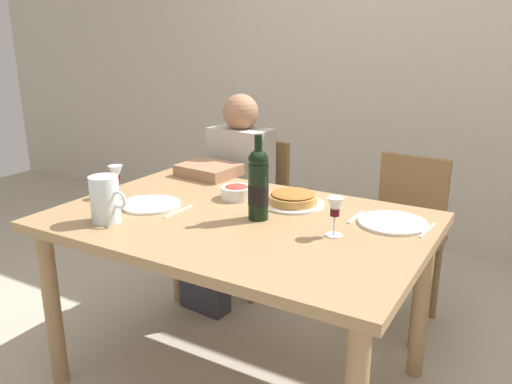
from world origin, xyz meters
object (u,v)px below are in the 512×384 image
Objects in this scene: chair_right at (403,230)px; wine_bottle at (258,184)px; dinner_plate_left_setting at (151,205)px; water_pitcher at (105,202)px; wine_glass_left_diner at (335,209)px; salad_bowl at (237,191)px; wine_glass_right_diner at (116,175)px; diner_left at (229,194)px; baked_tart at (293,199)px; dinner_plate_right_setting at (393,223)px; chair_left at (253,203)px; dining_table at (238,238)px.

wine_bottle is at bearing 70.56° from chair_right.
dinner_plate_left_setting is (-0.48, -0.10, -0.14)m from wine_bottle.
wine_bottle is 1.85× the size of water_pitcher.
salad_bowl is at bearing 160.12° from wine_glass_left_diner.
wine_bottle is 2.34× the size of wine_glass_right_diner.
wine_glass_left_diner is 1.10m from diner_left.
baked_tart is 0.77m from chair_right.
dinner_plate_right_setting is (0.44, -0.02, -0.02)m from baked_tart.
baked_tart is at bearing 45.65° from water_pitcher.
dinner_plate_right_setting is at bearing 153.07° from chair_left.
dinner_plate_left_setting is at bearing 97.82° from chair_left.
water_pitcher is 0.16× the size of diner_left.
wine_glass_right_diner is (-0.62, -0.04, 0.20)m from dining_table.
wine_bottle is at bearing 11.30° from dinner_plate_left_setting.
dining_table is at bearing 66.93° from chair_right.
water_pitcher is 1.26× the size of wine_glass_left_diner.
wine_glass_right_diner is at bearing 81.84° from diner_left.
dinner_plate_left_setting is 1.01m from dinner_plate_right_setting.
baked_tart is 0.27m from salad_bowl.
dining_table is 1.72× the size of chair_right.
dinner_plate_left_setting is (0.02, 0.23, -0.08)m from water_pitcher.
water_pitcher is 0.33m from wine_glass_right_diner.
salad_bowl is at bearing 52.85° from chair_right.
dinner_plate_left_setting is 1.31m from chair_right.
wine_glass_left_diner is at bearing 91.38° from chair_right.
salad_bowl is 0.97× the size of wine_glass_left_diner.
dinner_plate_right_setting is (0.49, 0.21, -0.14)m from wine_bottle.
wine_glass_left_diner is 1.27m from chair_left.
dining_table is 0.42m from dinner_plate_left_setting.
baked_tart is at bearing 152.08° from diner_left.
salad_bowl is at bearing 119.90° from chair_left.
dinner_plate_right_setting is 1.22m from chair_left.
water_pitcher is 0.89m from wine_glass_left_diner.
diner_left is (-1.03, 0.40, -0.15)m from dinner_plate_right_setting.
salad_bowl is 0.95m from chair_right.
wine_glass_left_diner is (0.33, -0.02, -0.04)m from wine_bottle.
dining_table is 0.62m from dinner_plate_right_setting.
wine_glass_left_diner reaches higher than salad_bowl.
chair_right is at bearing 62.65° from dining_table.
chair_left is at bearing -89.13° from diner_left.
diner_left is 1.33× the size of chair_right.
chair_right is (0.38, 0.86, -0.41)m from wine_bottle.
wine_bottle is at bearing 177.02° from wine_glass_left_diner.
dining_table is 0.28m from salad_bowl.
baked_tart is 1.86× the size of wine_glass_right_diner.
wine_glass_left_diner is 0.82m from dinner_plate_left_setting.
wine_glass_right_diner is 0.58× the size of dinner_plate_left_setting.
wine_glass_left_diner is at bearing 3.00° from wine_glass_right_diner.
wine_bottle is 0.55m from dinner_plate_right_setting.
wine_glass_left_diner is 0.17× the size of chair_left.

